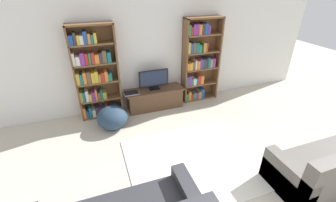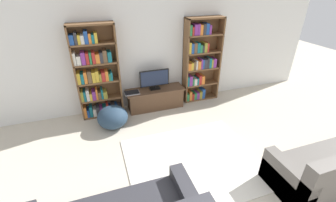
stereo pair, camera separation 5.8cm
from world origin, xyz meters
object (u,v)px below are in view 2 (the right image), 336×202
at_px(television, 155,79).
at_px(laptop, 132,93).
at_px(bookshelf_right, 200,61).
at_px(tv_stand, 155,98).
at_px(beanbag_ottoman, 113,117).
at_px(bookshelf_left, 96,75).

relative_size(television, laptop, 2.06).
xyz_separation_m(bookshelf_right, laptop, (-1.74, -0.15, -0.51)).
distance_m(tv_stand, beanbag_ottoman, 1.19).
distance_m(bookshelf_right, laptop, 1.82).
bearing_deg(laptop, bookshelf_right, 4.87).
relative_size(bookshelf_left, tv_stand, 1.49).
distance_m(laptop, beanbag_ottoman, 0.75).
relative_size(tv_stand, laptop, 4.08).
relative_size(television, beanbag_ottoman, 1.10).
relative_size(bookshelf_right, laptop, 6.07).
height_order(bookshelf_right, television, bookshelf_right).
bearing_deg(bookshelf_left, laptop, -11.55).
distance_m(tv_stand, television, 0.49).
bearing_deg(television, laptop, -173.73).
height_order(bookshelf_left, beanbag_ottoman, bookshelf_left).
height_order(bookshelf_left, television, bookshelf_left).
distance_m(television, beanbag_ottoman, 1.30).
xyz_separation_m(laptop, beanbag_ottoman, (-0.52, -0.47, -0.27)).
height_order(television, beanbag_ottoman, television).
bearing_deg(tv_stand, television, 90.00).
xyz_separation_m(bookshelf_left, tv_stand, (1.27, -0.11, -0.73)).
bearing_deg(tv_stand, bookshelf_left, 175.14).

